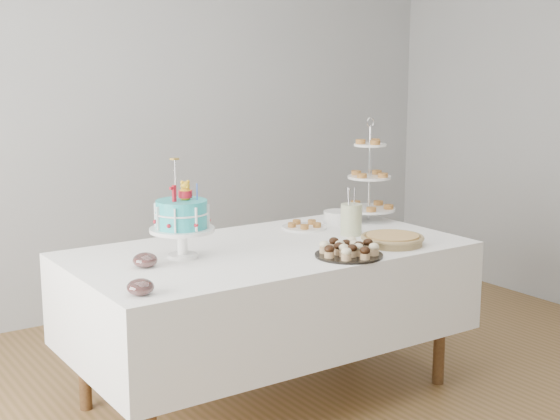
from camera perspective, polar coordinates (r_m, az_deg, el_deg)
floor at (r=3.83m, az=1.73°, el=-14.93°), size 5.00×5.00×0.00m
walls at (r=3.46m, az=1.85°, el=5.64°), size 5.04×4.04×2.70m
table at (r=3.86m, az=-0.85°, el=-6.04°), size 1.92×1.02×0.77m
birthday_cake at (r=3.60m, az=-7.16°, el=-1.55°), size 0.30×0.30×0.46m
cupcake_tray at (r=3.64m, az=5.07°, el=-2.85°), size 0.32×0.32×0.07m
pie at (r=3.89m, az=8.22°, el=-2.11°), size 0.31×0.31×0.05m
tiered_stand at (r=4.44m, az=6.56°, el=2.36°), size 0.30×0.30×0.59m
plate_stack at (r=4.38m, az=4.32°, el=-0.51°), size 0.17×0.17×0.07m
pastry_plate at (r=4.22m, az=1.80°, el=-1.15°), size 0.24×0.24×0.04m
jam_bowl_a at (r=3.08m, az=-10.17°, el=-5.59°), size 0.11×0.11×0.06m
jam_bowl_b at (r=3.49m, az=-9.83°, el=-3.65°), size 0.11×0.11×0.07m
utensil_pitcher at (r=4.07m, az=5.24°, el=-0.61°), size 0.12×0.11×0.25m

